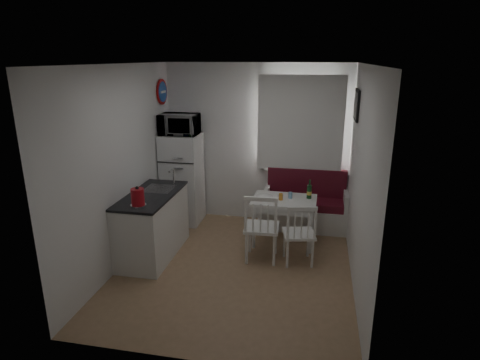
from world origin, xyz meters
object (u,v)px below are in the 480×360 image
Objects in this scene: kitchen_counter at (153,224)px; chair_right at (299,228)px; dining_table at (284,204)px; fridge at (183,179)px; microwave at (179,124)px; chair_left at (261,221)px; wine_bottle at (309,189)px; kettle at (138,197)px; bench at (305,209)px.

chair_right is at bearing 1.91° from kitchen_counter.
fridge reaches higher than dining_table.
microwave reaches higher than fridge.
fridge is at bearing 90.00° from microwave.
kitchen_counter is 0.88× the size of fridge.
chair_left reaches higher than chair_right.
wine_bottle is at bearing -11.35° from fridge.
microwave is 1.80m from kettle.
wine_bottle is (0.35, 0.10, 0.22)m from dining_table.
fridge is at bearing 137.01° from chair_right.
kettle is (0.05, -0.49, 0.57)m from kitchen_counter.
microwave is 2.10× the size of wine_bottle.
kitchen_counter is 0.99× the size of bench.
fridge is 5.26× the size of wine_bottle.
kettle is at bearing -143.30° from dining_table.
fridge reaches higher than kettle.
kitchen_counter reaches higher than bench.
bench reaches higher than chair_right.
kettle is 2.45m from wine_bottle.
bench is 1.31m from chair_right.
dining_table is 0.72m from chair_left.
dining_table is 0.43m from wine_bottle.
kettle is (-1.95, -0.56, 0.49)m from chair_right.
kitchen_counter is at bearing -90.94° from microwave.
wine_bottle is (2.08, -0.42, 0.09)m from fridge.
bench is 2.07m from fridge.
kitchen_counter is 4.64× the size of wine_bottle.
chair_right is at bearing 16.00° from kettle.
wine_bottle reaches higher than chair_right.
dining_table is at bearing 22.49° from kitchen_counter.
dining_table is (-0.29, -0.63, 0.30)m from bench.
kitchen_counter is at bearing 169.62° from chair_right.
wine_bottle reaches higher than bench.
wine_bottle reaches higher than dining_table.
kettle is (0.03, -1.69, -0.63)m from microwave.
wine_bottle is (2.10, 0.83, 0.38)m from kitchen_counter.
bench is at bearing 33.54° from kitchen_counter.
chair_right is at bearing -68.12° from dining_table.
chair_right is 1.69× the size of wine_bottle.
wine_bottle is at bearing 49.23° from chair_left.
bench is 2.55× the size of chair_left.
bench is 4.67× the size of wine_bottle.
microwave reaches higher than kitchen_counter.
chair_left reaches higher than bench.
kitchen_counter is 5.09× the size of kettle.
bench is at bearing 64.56° from chair_left.
chair_right is 0.82m from wine_bottle.
bench is 5.12× the size of kettle.
bench is 1.42× the size of dining_table.
kettle is at bearing -147.28° from wine_bottle.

